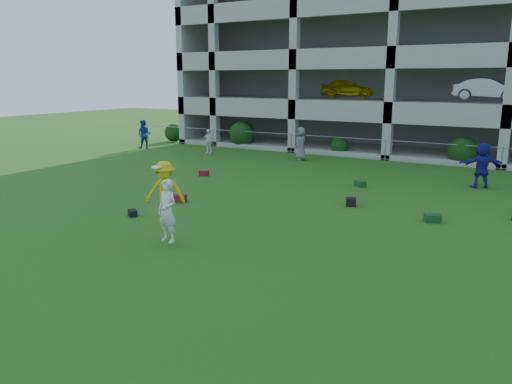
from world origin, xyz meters
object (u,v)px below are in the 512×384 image
Objects in this scene: bystander_c at (301,144)px; bystander_a at (144,135)px; bystander_d at (482,165)px; parking_garage at (427,57)px; bystander_b at (209,142)px; crate_d at (351,202)px; frisbee_contest at (166,197)px.

bystander_a is at bearing -127.25° from bystander_c.
bystander_d is 0.07× the size of parking_garage.
bystander_a is at bearing 177.33° from bystander_b.
crate_d is (6.15, -8.53, -0.79)m from bystander_c.
bystander_a is at bearing -33.64° from bystander_d.
frisbee_contest is at bearing -114.37° from crate_d.
bystander_c is at bearing 0.58° from bystander_b.
crate_d is at bearing -38.92° from bystander_b.
bystander_b is 0.71× the size of frisbee_contest.
frisbee_contest is at bearing -30.80° from bystander_c.
parking_garage is (10.15, 11.78, 5.25)m from bystander_b.
parking_garage is at bearing 43.25° from bystander_b.
bystander_a is 11.04m from bystander_c.
parking_garage is (-1.97, 19.62, 5.86)m from crate_d.
bystander_b is 6.01m from bystander_c.
bystander_b is 16.41m from parking_garage.
frisbee_contest reaches higher than bystander_b.
bystander_b is 0.81× the size of bystander_c.
bystander_d is 6.92m from crate_d.
bystander_c is 12.89m from parking_garage.
bystander_d is at bearing 57.81° from crate_d.
frisbee_contest reaches higher than bystander_d.
bystander_a is 1.24× the size of bystander_b.
bystander_c is 0.97× the size of bystander_d.
bystander_c is 10.54m from crate_d.
bystander_b is at bearing 147.10° from crate_d.
frisbee_contest is 26.74m from parking_garage.
crate_d is 20.57m from parking_garage.
bystander_b reaches higher than crate_d.
bystander_a is 20.05m from parking_garage.
bystander_b is 0.05× the size of parking_garage.
bystander_b is 0.79× the size of bystander_d.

